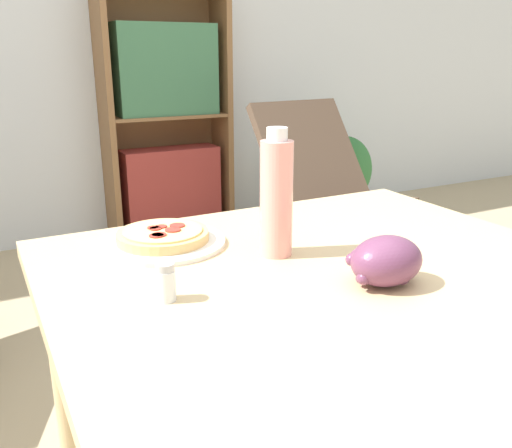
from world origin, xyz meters
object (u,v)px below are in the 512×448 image
Objects in this scene: grape_bunch at (385,261)px; salt_shaker at (166,282)px; pizza_on_plate at (163,238)px; potted_plant_floor at (343,178)px; bookshelf at (168,127)px; drink_bottle at (276,197)px; lounge_chair_far at (328,215)px.

grape_bunch reaches higher than salt_shaker.
pizza_on_plate is 2.76m from potted_plant_floor.
salt_shaker is 0.04× the size of bookshelf.
pizza_on_plate is at bearing 126.35° from grape_bunch.
potted_plant_floor is at bearing 54.36° from grape_bunch.
pizza_on_plate is 0.27m from drink_bottle.
salt_shaker is at bearing -107.45° from pizza_on_plate.
bookshelf is at bearing 70.85° from pizza_on_plate.
lounge_chair_far is (1.07, 1.66, -0.50)m from grape_bunch.
grape_bunch is (0.28, -0.38, 0.03)m from pizza_on_plate.
grape_bunch is at bearing -66.74° from drink_bottle.
grape_bunch is 2.14× the size of salt_shaker.
grape_bunch is 2.64m from bookshelf.
potted_plant_floor is (1.93, 1.92, -0.45)m from pizza_on_plate.
salt_shaker is 3.00m from potted_plant_floor.
potted_plant_floor is at bearing 43.01° from lounge_chair_far.
salt_shaker reaches higher than potted_plant_floor.
drink_bottle is at bearing -129.96° from potted_plant_floor.
bookshelf is (0.49, 2.59, -0.09)m from grape_bunch.
drink_bottle is at bearing 21.09° from salt_shaker.
drink_bottle is at bearing -40.89° from pizza_on_plate.
drink_bottle is 0.30m from salt_shaker.
salt_shaker is at bearing -108.97° from bookshelf.
drink_bottle is 2.45m from bookshelf.
salt_shaker is at bearing -158.91° from drink_bottle.
salt_shaker is 0.07× the size of lounge_chair_far.
lounge_chair_far reaches higher than pizza_on_plate.
drink_bottle is 0.43× the size of potted_plant_floor.
pizza_on_plate is at bearing 72.55° from salt_shaker.
drink_bottle is 1.94m from lounge_chair_far.
drink_bottle is 0.17× the size of bookshelf.
bookshelf is at bearing 79.30° from grape_bunch.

